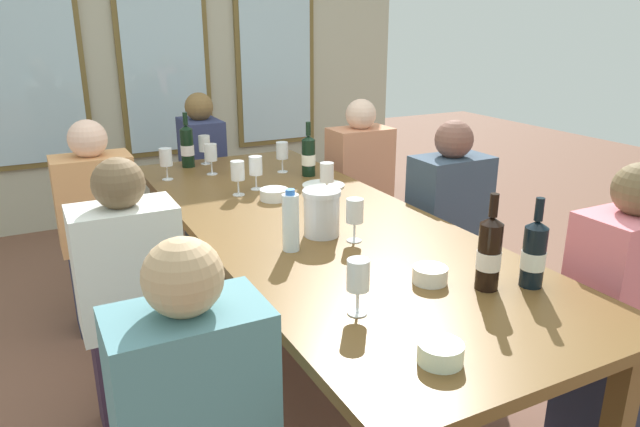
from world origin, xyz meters
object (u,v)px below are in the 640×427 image
(metal_pitcher, at_px, (322,213))
(seated_person_4, at_px, (132,306))
(wine_glass_7, at_px, (282,151))
(wine_glass_0, at_px, (256,167))
(wine_bottle_3, at_px, (534,253))
(wine_glass_5, at_px, (204,144))
(wine_bottle_0, at_px, (489,253))
(wine_glass_6, at_px, (355,213))
(tasting_bowl_2, at_px, (440,353))
(white_plate_0, at_px, (323,185))
(seated_person_6, at_px, (204,177))
(wine_bottle_1, at_px, (187,146))
(wine_glass_4, at_px, (327,174))
(water_bottle, at_px, (291,222))
(wine_glass_1, at_px, (238,171))
(seated_person_3, at_px, (617,316))
(tasting_bowl_1, at_px, (274,194))
(wine_glass_8, at_px, (358,278))
(tasting_bowl_0, at_px, (430,275))
(wine_glass_3, at_px, (211,153))
(dining_table, at_px, (312,233))
(seated_person_1, at_px, (359,191))
(seated_person_5, at_px, (447,233))
(wine_glass_2, at_px, (166,159))
(seated_person_0, at_px, (99,232))
(wine_bottle_2, at_px, (308,156))

(metal_pitcher, xyz_separation_m, seated_person_4, (-0.74, 0.15, -0.31))
(wine_glass_7, bearing_deg, wine_glass_0, -134.73)
(wine_bottle_3, xyz_separation_m, wine_glass_5, (-0.46, 2.14, 0.01))
(metal_pitcher, xyz_separation_m, wine_bottle_0, (0.25, -0.68, 0.03))
(wine_glass_6, bearing_deg, tasting_bowl_2, -105.84)
(wine_glass_0, bearing_deg, white_plate_0, -17.31)
(seated_person_6, bearing_deg, wine_bottle_0, -85.59)
(wine_bottle_1, height_order, wine_glass_4, wine_bottle_1)
(water_bottle, distance_m, wine_glass_0, 0.86)
(white_plate_0, relative_size, water_bottle, 0.93)
(wine_glass_5, distance_m, seated_person_6, 0.60)
(wine_glass_4, height_order, wine_glass_6, same)
(wine_glass_7, bearing_deg, wine_glass_5, 130.44)
(metal_pitcher, distance_m, wine_glass_6, 0.15)
(tasting_bowl_2, height_order, wine_glass_1, wine_glass_1)
(wine_glass_5, distance_m, seated_person_3, 2.37)
(wine_glass_1, bearing_deg, seated_person_6, 82.36)
(white_plate_0, xyz_separation_m, tasting_bowl_2, (-0.50, -1.60, 0.02))
(tasting_bowl_1, xyz_separation_m, wine_glass_8, (-0.23, -1.18, 0.09))
(tasting_bowl_0, bearing_deg, wine_glass_3, 97.29)
(metal_pitcher, distance_m, wine_bottle_3, 0.83)
(wine_glass_3, bearing_deg, wine_glass_6, -81.57)
(dining_table, xyz_separation_m, seated_person_1, (0.80, 0.93, -0.15))
(seated_person_3, distance_m, seated_person_5, 0.99)
(seated_person_4, bearing_deg, wine_glass_3, 57.38)
(wine_bottle_3, distance_m, seated_person_5, 1.12)
(white_plate_0, bearing_deg, wine_glass_5, 118.02)
(tasting_bowl_2, relative_size, wine_glass_3, 0.68)
(wine_bottle_3, bearing_deg, wine_glass_2, 111.73)
(wine_glass_2, bearing_deg, metal_pitcher, -72.84)
(tasting_bowl_2, distance_m, seated_person_0, 2.12)
(seated_person_0, relative_size, seated_person_3, 1.00)
(tasting_bowl_1, xyz_separation_m, seated_person_4, (-0.76, -0.39, -0.24))
(wine_glass_1, height_order, seated_person_6, seated_person_6)
(wine_glass_1, bearing_deg, seated_person_3, -56.56)
(wine_glass_4, height_order, seated_person_5, seated_person_5)
(wine_bottle_2, relative_size, wine_glass_4, 1.74)
(wine_bottle_3, xyz_separation_m, seated_person_5, (0.45, 0.97, -0.33))
(white_plate_0, distance_m, wine_glass_3, 0.69)
(wine_glass_0, distance_m, wine_glass_7, 0.37)
(wine_glass_4, xyz_separation_m, wine_glass_6, (-0.18, -0.58, -0.00))
(dining_table, height_order, wine_glass_5, wine_glass_5)
(water_bottle, height_order, seated_person_0, seated_person_0)
(wine_glass_4, bearing_deg, seated_person_5, -21.29)
(seated_person_0, distance_m, seated_person_5, 1.80)
(wine_glass_0, xyz_separation_m, wine_glass_2, (-0.36, 0.40, -0.00))
(wine_glass_3, bearing_deg, seated_person_4, -122.62)
(wine_glass_7, height_order, wine_glass_8, same)
(wine_bottle_2, height_order, wine_glass_5, wine_bottle_2)
(wine_glass_5, xyz_separation_m, wine_glass_7, (0.34, -0.39, 0.00))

